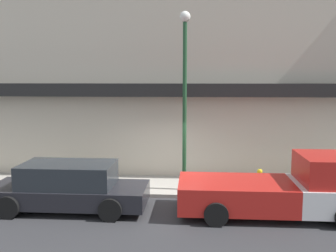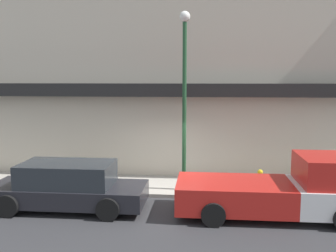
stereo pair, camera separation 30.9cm
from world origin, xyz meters
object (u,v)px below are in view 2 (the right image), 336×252
at_px(parked_car, 68,186).
at_px(street_lamp, 184,82).
at_px(pickup_truck, 286,190).
at_px(fire_hydrant, 260,179).

distance_m(parked_car, street_lamp, 5.08).
distance_m(pickup_truck, parked_car, 6.56).
distance_m(pickup_truck, fire_hydrant, 2.29).
xyz_separation_m(pickup_truck, street_lamp, (-3.08, 1.91, 3.10)).
xyz_separation_m(parked_car, street_lamp, (3.48, 1.91, 3.18)).
relative_size(pickup_truck, street_lamp, 0.91).
bearing_deg(street_lamp, pickup_truck, -31.78).
bearing_deg(parked_car, pickup_truck, -0.19).
xyz_separation_m(pickup_truck, parked_car, (-6.55, 0.00, -0.08)).
bearing_deg(street_lamp, fire_hydrant, 6.88).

